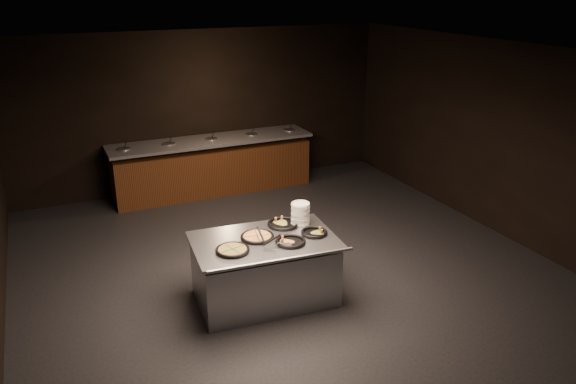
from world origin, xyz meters
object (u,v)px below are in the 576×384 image
serving_counter (265,271)px  pan_cheese_whole (257,236)px  pan_veggie_whole (232,250)px  plate_stack (300,214)px

serving_counter → pan_cheese_whole: size_ratio=4.42×
pan_veggie_whole → pan_cheese_whole: (0.39, 0.21, 0.00)m
pan_cheese_whole → plate_stack: bearing=14.2°
serving_counter → plate_stack: 0.85m
serving_counter → plate_stack: plate_stack is taller
plate_stack → pan_cheese_whole: plate_stack is taller
plate_stack → serving_counter: bearing=-158.4°
plate_stack → pan_cheese_whole: size_ratio=0.68×
pan_veggie_whole → pan_cheese_whole: same height
serving_counter → pan_veggie_whole: bearing=-157.5°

